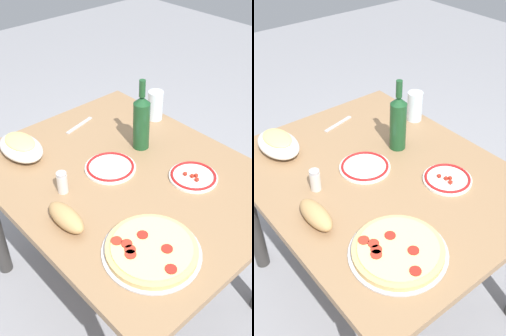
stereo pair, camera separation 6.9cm
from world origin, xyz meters
TOP-DOWN VIEW (x-y plane):
  - ground_plane at (0.00, 0.00)m, footprint 8.00×8.00m
  - dining_table at (0.00, 0.00)m, footprint 1.14×0.91m
  - pepperoni_pizza at (0.34, -0.21)m, footprint 0.32×0.32m
  - baked_pasta_dish at (-0.39, -0.23)m, footprint 0.24×0.15m
  - wine_bottle at (-0.10, 0.18)m, footprint 0.07×0.07m
  - water_glass at (-0.23, 0.39)m, footprint 0.07×0.07m
  - side_plate_near at (-0.07, -0.02)m, footprint 0.20×0.20m
  - side_plate_far at (0.19, 0.18)m, footprint 0.19×0.19m
  - bread_loaf at (0.07, -0.33)m, footprint 0.17×0.07m
  - spice_shaker at (-0.08, -0.24)m, footprint 0.04×0.04m
  - fork_left at (-0.41, 0.08)m, footprint 0.06×0.17m

SIDE VIEW (x-z plane):
  - ground_plane at x=0.00m, z-range 0.00..0.00m
  - dining_table at x=0.00m, z-range 0.24..0.96m
  - fork_left at x=-0.41m, z-range 0.72..0.73m
  - side_plate_near at x=-0.07m, z-range 0.72..0.74m
  - side_plate_far at x=0.19m, z-range 0.72..0.74m
  - pepperoni_pizza at x=0.34m, z-range 0.72..0.76m
  - bread_loaf at x=0.07m, z-range 0.72..0.79m
  - baked_pasta_dish at x=-0.39m, z-range 0.73..0.80m
  - spice_shaker at x=-0.08m, z-range 0.72..0.81m
  - water_glass at x=-0.23m, z-range 0.72..0.86m
  - wine_bottle at x=-0.10m, z-range 0.70..1.00m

